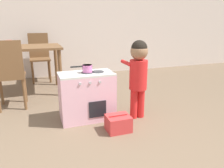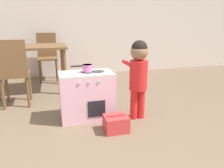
{
  "view_description": "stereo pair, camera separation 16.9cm",
  "coord_description": "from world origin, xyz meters",
  "px_view_note": "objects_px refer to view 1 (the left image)",
  "views": [
    {
      "loc": [
        -0.4,
        -1.27,
        1.12
      ],
      "look_at": [
        0.42,
        1.03,
        0.42
      ],
      "focal_mm": 35.0,
      "sensor_mm": 36.0,
      "label": 1
    },
    {
      "loc": [
        -0.24,
        -1.32,
        1.12
      ],
      "look_at": [
        0.42,
        1.03,
        0.42
      ],
      "focal_mm": 35.0,
      "sensor_mm": 36.0,
      "label": 2
    }
  ],
  "objects_px": {
    "play_kitchen": "(87,96)",
    "toy_basket": "(118,123)",
    "cup_on_table": "(9,43)",
    "dining_chair_far": "(40,56)",
    "dining_chair_near": "(9,74)",
    "toy_pot": "(87,68)",
    "child_figure": "(138,69)",
    "dining_table": "(25,53)"
  },
  "relations": [
    {
      "from": "toy_basket",
      "to": "cup_on_table",
      "type": "bearing_deg",
      "value": 122.09
    },
    {
      "from": "child_figure",
      "to": "toy_basket",
      "type": "xyz_separation_m",
      "value": [
        -0.34,
        -0.24,
        -0.51
      ]
    },
    {
      "from": "child_figure",
      "to": "toy_basket",
      "type": "height_order",
      "value": "child_figure"
    },
    {
      "from": "dining_table",
      "to": "dining_chair_far",
      "type": "relative_size",
      "value": 1.21
    },
    {
      "from": "toy_pot",
      "to": "cup_on_table",
      "type": "relative_size",
      "value": 2.65
    },
    {
      "from": "toy_basket",
      "to": "dining_chair_far",
      "type": "relative_size",
      "value": 0.27
    },
    {
      "from": "dining_chair_near",
      "to": "dining_table",
      "type": "bearing_deg",
      "value": 74.34
    },
    {
      "from": "toy_basket",
      "to": "cup_on_table",
      "type": "height_order",
      "value": "cup_on_table"
    },
    {
      "from": "toy_pot",
      "to": "dining_chair_near",
      "type": "distance_m",
      "value": 1.08
    },
    {
      "from": "child_figure",
      "to": "dining_chair_near",
      "type": "bearing_deg",
      "value": 151.17
    },
    {
      "from": "dining_table",
      "to": "child_figure",
      "type": "bearing_deg",
      "value": -49.06
    },
    {
      "from": "child_figure",
      "to": "dining_table",
      "type": "bearing_deg",
      "value": 130.94
    },
    {
      "from": "cup_on_table",
      "to": "dining_chair_far",
      "type": "bearing_deg",
      "value": 54.9
    },
    {
      "from": "toy_basket",
      "to": "cup_on_table",
      "type": "xyz_separation_m",
      "value": [
        -1.12,
        1.79,
        0.71
      ]
    },
    {
      "from": "cup_on_table",
      "to": "play_kitchen",
      "type": "bearing_deg",
      "value": -57.28
    },
    {
      "from": "dining_chair_near",
      "to": "cup_on_table",
      "type": "xyz_separation_m",
      "value": [
        -0.03,
        0.75,
        0.32
      ]
    },
    {
      "from": "toy_basket",
      "to": "play_kitchen",
      "type": "bearing_deg",
      "value": 119.91
    },
    {
      "from": "dining_table",
      "to": "dining_chair_near",
      "type": "distance_m",
      "value": 0.69
    },
    {
      "from": "toy_basket",
      "to": "dining_chair_near",
      "type": "relative_size",
      "value": 0.27
    },
    {
      "from": "toy_pot",
      "to": "cup_on_table",
      "type": "distance_m",
      "value": 1.65
    },
    {
      "from": "dining_chair_near",
      "to": "cup_on_table",
      "type": "distance_m",
      "value": 0.82
    },
    {
      "from": "play_kitchen",
      "to": "toy_basket",
      "type": "distance_m",
      "value": 0.51
    },
    {
      "from": "toy_pot",
      "to": "dining_table",
      "type": "bearing_deg",
      "value": 118.29
    },
    {
      "from": "play_kitchen",
      "to": "dining_table",
      "type": "relative_size",
      "value": 0.56
    },
    {
      "from": "child_figure",
      "to": "toy_pot",
      "type": "bearing_deg",
      "value": 163.67
    },
    {
      "from": "dining_chair_far",
      "to": "dining_chair_near",
      "type": "bearing_deg",
      "value": 73.35
    },
    {
      "from": "child_figure",
      "to": "dining_chair_near",
      "type": "distance_m",
      "value": 1.63
    },
    {
      "from": "play_kitchen",
      "to": "dining_chair_far",
      "type": "distance_m",
      "value": 2.06
    },
    {
      "from": "play_kitchen",
      "to": "toy_basket",
      "type": "relative_size",
      "value": 2.5
    },
    {
      "from": "dining_chair_near",
      "to": "dining_chair_far",
      "type": "xyz_separation_m",
      "value": [
        0.41,
        1.39,
        0.0
      ]
    },
    {
      "from": "toy_pot",
      "to": "dining_chair_far",
      "type": "distance_m",
      "value": 2.06
    },
    {
      "from": "dining_chair_near",
      "to": "child_figure",
      "type": "bearing_deg",
      "value": -28.83
    },
    {
      "from": "play_kitchen",
      "to": "dining_chair_near",
      "type": "height_order",
      "value": "dining_chair_near"
    },
    {
      "from": "dining_chair_far",
      "to": "toy_basket",
      "type": "bearing_deg",
      "value": 105.65
    },
    {
      "from": "cup_on_table",
      "to": "dining_chair_near",
      "type": "bearing_deg",
      "value": -87.83
    },
    {
      "from": "play_kitchen",
      "to": "dining_chair_far",
      "type": "height_order",
      "value": "dining_chair_far"
    },
    {
      "from": "toy_pot",
      "to": "dining_table",
      "type": "xyz_separation_m",
      "value": [
        -0.68,
        1.27,
        0.03
      ]
    },
    {
      "from": "dining_chair_near",
      "to": "cup_on_table",
      "type": "bearing_deg",
      "value": 92.17
    },
    {
      "from": "toy_pot",
      "to": "toy_basket",
      "type": "distance_m",
      "value": 0.71
    },
    {
      "from": "dining_chair_near",
      "to": "toy_pot",
      "type": "bearing_deg",
      "value": -35.64
    },
    {
      "from": "dining_chair_near",
      "to": "toy_basket",
      "type": "bearing_deg",
      "value": -43.37
    },
    {
      "from": "play_kitchen",
      "to": "cup_on_table",
      "type": "bearing_deg",
      "value": 122.72
    }
  ]
}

